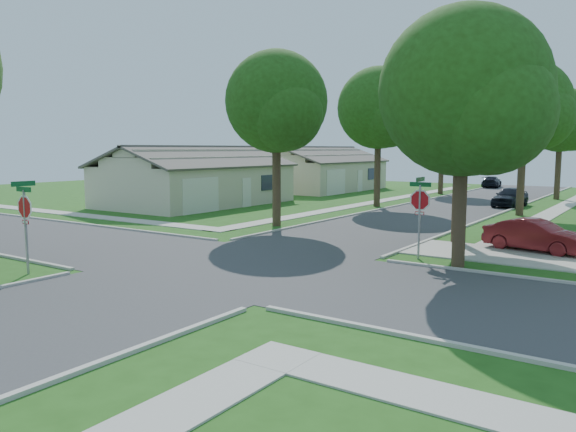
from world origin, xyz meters
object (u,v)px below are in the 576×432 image
at_px(tree_w_near, 277,107).
at_px(car_curb_east, 510,197).
at_px(house_nw_near, 197,183).
at_px(stop_sign_sw, 25,211).
at_px(stop_sign_ne, 420,204).
at_px(tree_ne_corner, 466,100).
at_px(tree_w_far, 443,131).
at_px(house_nw_far, 320,174).
at_px(tree_e_far, 561,123).
at_px(car_curb_west, 492,182).
at_px(tree_e_mid, 526,110).
at_px(tree_w_mid, 379,112).
at_px(car_driveway, 536,236).
at_px(tree_e_near, 462,109).

relative_size(tree_w_near, car_curb_east, 2.20).
relative_size(house_nw_near, car_curb_east, 3.33).
relative_size(stop_sign_sw, house_nw_near, 0.22).
xyz_separation_m(stop_sign_ne, tree_ne_corner, (1.66, -0.49, 3.56)).
relative_size(tree_w_far, house_nw_far, 0.59).
distance_m(tree_e_far, house_nw_near, 28.49).
xyz_separation_m(stop_sign_sw, tree_ne_corner, (11.06, 8.91, 3.56)).
height_order(tree_w_near, car_curb_east, tree_w_near).
xyz_separation_m(tree_w_near, tree_ne_corner, (11.00, -4.80, -0.52)).
relative_size(tree_ne_corner, car_curb_west, 2.15).
bearing_deg(tree_w_near, tree_e_mid, 51.92).
bearing_deg(tree_w_mid, tree_w_far, 90.05).
xyz_separation_m(car_driveway, car_curb_west, (-11.10, 36.47, -0.05)).
bearing_deg(tree_w_mid, car_curb_east, 33.46).
height_order(stop_sign_sw, tree_ne_corner, tree_ne_corner).
bearing_deg(house_nw_near, stop_sign_ne, -26.46).
bearing_deg(tree_e_mid, stop_sign_ne, -90.20).
xyz_separation_m(tree_w_mid, house_nw_near, (-11.35, -6.01, -4.97)).
relative_size(tree_e_near, tree_w_far, 1.03).
xyz_separation_m(stop_sign_sw, tree_e_near, (9.45, 13.71, 3.61)).
bearing_deg(car_driveway, house_nw_far, 58.05).
bearing_deg(tree_w_far, house_nw_near, -120.82).
bearing_deg(tree_e_near, car_curb_east, 95.88).
xyz_separation_m(stop_sign_sw, car_driveway, (12.60, 13.40, -1.40)).
distance_m(house_nw_far, car_curb_west, 18.38).
bearing_deg(stop_sign_ne, tree_w_far, 107.70).
bearing_deg(tree_e_near, tree_e_mid, 89.97).
height_order(tree_w_near, tree_ne_corner, tree_w_near).
height_order(tree_e_near, tree_w_far, tree_e_near).
bearing_deg(tree_w_near, car_curb_east, 65.86).
relative_size(tree_e_near, house_nw_far, 0.61).
xyz_separation_m(tree_w_near, tree_w_far, (-0.01, 25.00, -0.61)).
bearing_deg(tree_e_mid, tree_e_far, 90.02).
bearing_deg(house_nw_far, tree_e_near, -47.94).
height_order(tree_w_near, house_nw_near, tree_w_near).
xyz_separation_m(stop_sign_sw, stop_sign_ne, (9.40, 9.40, 0.00)).
relative_size(stop_sign_ne, tree_e_mid, 0.32).
relative_size(house_nw_far, car_curb_west, 3.37).
relative_size(tree_e_mid, tree_w_mid, 0.96).
height_order(tree_e_far, tree_w_near, tree_w_near).
height_order(stop_sign_ne, tree_w_near, tree_w_near).
height_order(stop_sign_sw, tree_w_mid, tree_w_mid).
bearing_deg(tree_e_mid, tree_w_mid, 180.00).
bearing_deg(tree_e_far, car_driveway, -82.91).
relative_size(tree_e_near, tree_e_mid, 0.90).
bearing_deg(house_nw_near, house_nw_far, 90.00).
relative_size(tree_e_near, tree_e_far, 0.95).
distance_m(tree_w_far, car_curb_west, 12.28).
bearing_deg(stop_sign_sw, car_curb_west, 88.28).
distance_m(stop_sign_ne, car_curb_west, 41.26).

